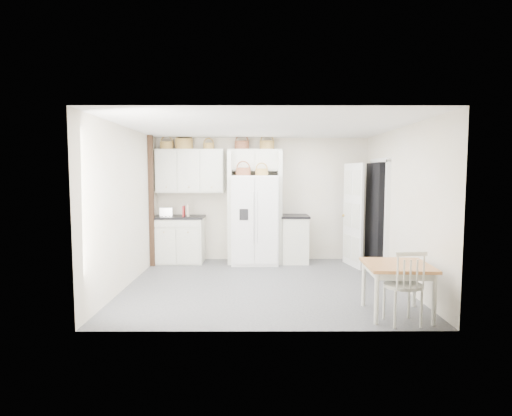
{
  "coord_description": "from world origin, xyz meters",
  "views": [
    {
      "loc": [
        -0.15,
        -6.53,
        1.84
      ],
      "look_at": [
        -0.13,
        0.4,
        1.25
      ],
      "focal_mm": 28.0,
      "sensor_mm": 36.0,
      "label": 1
    }
  ],
  "objects": [
    {
      "name": "trim_post",
      "position": [
        -2.2,
        1.35,
        1.3
      ],
      "size": [
        0.09,
        0.09,
        2.6
      ],
      "primitive_type": "cube",
      "color": "black",
      "rests_on": "floor"
    },
    {
      "name": "door_slab",
      "position": [
        1.8,
        1.33,
        1.02
      ],
      "size": [
        0.21,
        0.79,
        2.05
      ],
      "primitive_type": "cube",
      "rotation": [
        0.0,
        0.0,
        -1.36
      ],
      "color": "white",
      "rests_on": "floor"
    },
    {
      "name": "dining_table",
      "position": [
        1.7,
        -1.45,
        0.34
      ],
      "size": [
        0.85,
        0.85,
        0.68
      ],
      "primitive_type": "cube",
      "rotation": [
        0.0,
        0.0,
        -0.05
      ],
      "color": "#A56D30",
      "rests_on": "floor"
    },
    {
      "name": "basket_bridge_a",
      "position": [
        -0.42,
        1.83,
        2.43
      ],
      "size": [
        0.3,
        0.3,
        0.17
      ],
      "primitive_type": "cylinder",
      "color": "brown",
      "rests_on": "bridge_cabinet"
    },
    {
      "name": "upper_cabinet",
      "position": [
        -1.5,
        1.83,
        1.9
      ],
      "size": [
        1.4,
        0.34,
        0.9
      ],
      "primitive_type": "cube",
      "color": "silver",
      "rests_on": "wall_back"
    },
    {
      "name": "cookbook_red",
      "position": [
        -1.61,
        1.62,
        1.08
      ],
      "size": [
        0.04,
        0.15,
        0.22
      ],
      "primitive_type": "cube",
      "rotation": [
        0.0,
        0.0,
        -0.05
      ],
      "color": "#A62628",
      "rests_on": "counter_left"
    },
    {
      "name": "toaster",
      "position": [
        -1.98,
        1.66,
        1.06
      ],
      "size": [
        0.27,
        0.17,
        0.18
      ],
      "primitive_type": "cube",
      "rotation": [
        0.0,
        0.0,
        0.08
      ],
      "color": "silver",
      "rests_on": "counter_left"
    },
    {
      "name": "cookbook_cream",
      "position": [
        -1.52,
        1.62,
        1.09
      ],
      "size": [
        0.05,
        0.17,
        0.25
      ],
      "primitive_type": "cube",
      "rotation": [
        0.0,
        0.0,
        0.1
      ],
      "color": "#C8B295",
      "rests_on": "counter_left"
    },
    {
      "name": "refrigerator",
      "position": [
        -0.15,
        1.61,
        0.9
      ],
      "size": [
        0.94,
        0.75,
        1.81
      ],
      "primitive_type": "cube",
      "color": "white",
      "rests_on": "floor"
    },
    {
      "name": "windsor_chair",
      "position": [
        1.66,
        -1.75,
        0.48
      ],
      "size": [
        0.5,
        0.46,
        0.95
      ],
      "primitive_type": "cube",
      "rotation": [
        0.0,
        0.0,
        0.09
      ],
      "color": "silver",
      "rests_on": "floor"
    },
    {
      "name": "basket_fridge_a",
      "position": [
        -0.38,
        1.51,
        1.89
      ],
      "size": [
        0.29,
        0.29,
        0.16
      ],
      "primitive_type": "cylinder",
      "color": "brown",
      "rests_on": "refrigerator"
    },
    {
      "name": "basket_upper_c",
      "position": [
        -1.11,
        1.83,
        2.42
      ],
      "size": [
        0.23,
        0.23,
        0.13
      ],
      "primitive_type": "cylinder",
      "color": "olive",
      "rests_on": "upper_cabinet"
    },
    {
      "name": "basket_bridge_b",
      "position": [
        0.1,
        1.83,
        2.44
      ],
      "size": [
        0.3,
        0.3,
        0.17
      ],
      "primitive_type": "cylinder",
      "color": "olive",
      "rests_on": "bridge_cabinet"
    },
    {
      "name": "base_cab_left",
      "position": [
        -1.73,
        1.7,
        0.46
      ],
      "size": [
        1.0,
        0.63,
        0.93
      ],
      "primitive_type": "cube",
      "color": "silver",
      "rests_on": "floor"
    },
    {
      "name": "wall_back",
      "position": [
        0.0,
        2.0,
        1.3
      ],
      "size": [
        4.5,
        0.0,
        4.5
      ],
      "primitive_type": "plane",
      "rotation": [
        1.57,
        0.0,
        0.0
      ],
      "color": "beige",
      "rests_on": "floor"
    },
    {
      "name": "counter_left",
      "position": [
        -1.73,
        1.7,
        0.95
      ],
      "size": [
        1.04,
        0.68,
        0.04
      ],
      "primitive_type": "cube",
      "color": "black",
      "rests_on": "base_cab_left"
    },
    {
      "name": "base_cab_right",
      "position": [
        0.67,
        1.7,
        0.47
      ],
      "size": [
        0.54,
        0.64,
        0.95
      ],
      "primitive_type": "cube",
      "color": "silver",
      "rests_on": "floor"
    },
    {
      "name": "basket_upper_b",
      "position": [
        -1.62,
        1.83,
        2.46
      ],
      "size": [
        0.37,
        0.37,
        0.22
      ],
      "primitive_type": "cylinder",
      "color": "olive",
      "rests_on": "upper_cabinet"
    },
    {
      "name": "wall_left",
      "position": [
        -2.25,
        0.0,
        1.3
      ],
      "size": [
        0.0,
        4.0,
        4.0
      ],
      "primitive_type": "plane",
      "rotation": [
        1.57,
        0.0,
        1.57
      ],
      "color": "beige",
      "rests_on": "floor"
    },
    {
      "name": "basket_upper_a",
      "position": [
        -1.98,
        1.83,
        2.43
      ],
      "size": [
        0.28,
        0.28,
        0.16
      ],
      "primitive_type": "cylinder",
      "color": "olive",
      "rests_on": "upper_cabinet"
    },
    {
      "name": "counter_right",
      "position": [
        0.67,
        1.7,
        0.97
      ],
      "size": [
        0.58,
        0.69,
        0.04
      ],
      "primitive_type": "cube",
      "color": "black",
      "rests_on": "base_cab_right"
    },
    {
      "name": "bridge_cabinet",
      "position": [
        -0.15,
        1.83,
        2.12
      ],
      "size": [
        1.12,
        0.34,
        0.45
      ],
      "primitive_type": "cube",
      "color": "silver",
      "rests_on": "wall_back"
    },
    {
      "name": "fridge_panel_left",
      "position": [
        -0.66,
        1.7,
        1.15
      ],
      "size": [
        0.08,
        0.6,
        2.3
      ],
      "primitive_type": "cube",
      "color": "silver",
      "rests_on": "floor"
    },
    {
      "name": "floor",
      "position": [
        0.0,
        0.0,
        0.0
      ],
      "size": [
        4.5,
        4.5,
        0.0
      ],
      "primitive_type": "plane",
      "color": "#393A42",
      "rests_on": "ground"
    },
    {
      "name": "doorway_void",
      "position": [
        2.16,
        1.0,
        1.02
      ],
      "size": [
        0.18,
        0.85,
        2.05
      ],
      "primitive_type": "cube",
      "color": "black",
      "rests_on": "floor"
    },
    {
      "name": "fridge_panel_right",
      "position": [
        0.36,
        1.7,
        1.15
      ],
      "size": [
        0.08,
        0.6,
        2.3
      ],
      "primitive_type": "cube",
      "color": "silver",
      "rests_on": "floor"
    },
    {
      "name": "wall_right",
      "position": [
        2.25,
        0.0,
        1.3
      ],
      "size": [
        0.0,
        4.0,
        4.0
      ],
      "primitive_type": "plane",
      "rotation": [
        1.57,
        0.0,
        -1.57
      ],
      "color": "beige",
      "rests_on": "floor"
    },
    {
      "name": "basket_fridge_b",
      "position": [
        -0.01,
        1.51,
        1.88
      ],
      "size": [
        0.26,
        0.26,
        0.14
      ],
      "primitive_type": "cylinder",
      "color": "olive",
      "rests_on": "refrigerator"
    },
    {
      "name": "ceiling",
      "position": [
        0.0,
        0.0,
        2.6
      ],
      "size": [
        4.5,
        4.5,
        0.0
      ],
      "primitive_type": "plane",
      "color": "white",
      "rests_on": "wall_back"
    }
  ]
}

